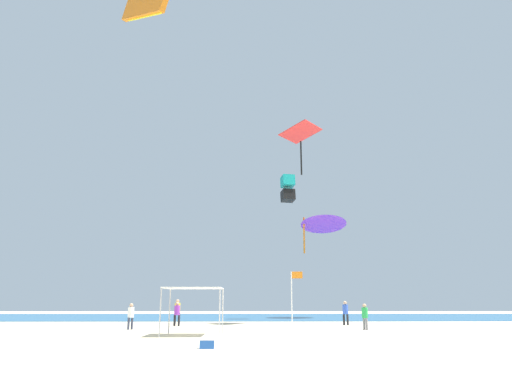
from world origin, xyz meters
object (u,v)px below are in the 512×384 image
object	(u,v)px
person_central	(365,314)
banner_flag	(293,297)
kite_delta_purple	(323,221)
cooler_box	(207,344)
kite_box_teal	(288,189)
person_rightmost	(177,309)
kite_parafoil_orange	(145,6)
person_near_tent	(345,311)
kite_diamond_red	(301,134)
canopy_tent	(194,290)
person_far_shore	(177,312)
person_leftmost	(131,314)

from	to	relation	value
person_central	banner_flag	distance (m)	7.95
kite_delta_purple	banner_flag	bearing A→B (deg)	-99.69
cooler_box	kite_delta_purple	bearing A→B (deg)	72.03
cooler_box	kite_box_teal	world-z (taller)	kite_box_teal
person_rightmost	kite_parafoil_orange	world-z (taller)	kite_parafoil_orange
person_near_tent	cooler_box	xyz separation A→B (m)	(-8.93, -16.50, -0.86)
cooler_box	kite_diamond_red	bearing A→B (deg)	71.90
person_central	kite_parafoil_orange	world-z (taller)	kite_parafoil_orange
person_rightmost	kite_parafoil_orange	bearing A→B (deg)	50.60
canopy_tent	cooler_box	world-z (taller)	canopy_tent
person_central	kite_diamond_red	world-z (taller)	kite_diamond_red
canopy_tent	person_far_shore	distance (m)	8.96
kite_diamond_red	kite_delta_purple	bearing A→B (deg)	-158.69
cooler_box	kite_box_teal	bearing A→B (deg)	78.20
person_leftmost	person_far_shore	distance (m)	4.45
canopy_tent	kite_diamond_red	distance (m)	19.76
person_leftmost	kite_delta_purple	distance (m)	26.08
canopy_tent	person_rightmost	xyz separation A→B (m)	(-2.67, 11.57, -1.27)
kite_parafoil_orange	kite_box_teal	bearing A→B (deg)	101.01
kite_delta_purple	kite_box_teal	bearing A→B (deg)	-139.95
kite_parafoil_orange	kite_box_teal	xyz separation A→B (m)	(11.75, 16.58, -9.74)
person_rightmost	cooler_box	world-z (taller)	person_rightmost
banner_flag	cooler_box	size ratio (longest dim) A/B	5.75
person_near_tent	kite_parafoil_orange	world-z (taller)	kite_parafoil_orange
cooler_box	kite_delta_purple	world-z (taller)	kite_delta_purple
person_near_tent	banner_flag	size ratio (longest dim) A/B	0.54
person_near_tent	person_central	xyz separation A→B (m)	(0.09, -5.52, -0.09)
person_leftmost	person_far_shore	bearing A→B (deg)	0.46
canopy_tent	person_rightmost	distance (m)	11.94
person_far_shore	kite_parafoil_orange	distance (m)	22.63
banner_flag	person_leftmost	bearing A→B (deg)	146.48
kite_parafoil_orange	kite_diamond_red	world-z (taller)	kite_parafoil_orange
canopy_tent	cooler_box	bearing A→B (deg)	-78.24
person_far_shore	kite_box_teal	size ratio (longest dim) A/B	0.61
person_near_tent	kite_parafoil_orange	distance (m)	27.27
person_central	kite_delta_purple	size ratio (longest dim) A/B	0.30
person_leftmost	banner_flag	world-z (taller)	banner_flag
person_leftmost	kite_delta_purple	size ratio (longest dim) A/B	0.31
person_leftmost	kite_diamond_red	bearing A→B (deg)	-26.43
cooler_box	kite_parafoil_orange	world-z (taller)	kite_parafoil_orange
banner_flag	kite_diamond_red	world-z (taller)	kite_diamond_red
person_leftmost	person_rightmost	distance (m)	7.04
kite_box_teal	canopy_tent	bearing A→B (deg)	59.37
cooler_box	kite_diamond_red	world-z (taller)	kite_diamond_red
person_far_shore	person_leftmost	bearing A→B (deg)	-127.10
kite_box_teal	person_leftmost	bearing A→B (deg)	41.59
person_rightmost	kite_parafoil_orange	distance (m)	23.31
canopy_tent	kite_parafoil_orange	distance (m)	21.44
canopy_tent	person_rightmost	world-z (taller)	canopy_tent
person_leftmost	banner_flag	distance (m)	11.91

